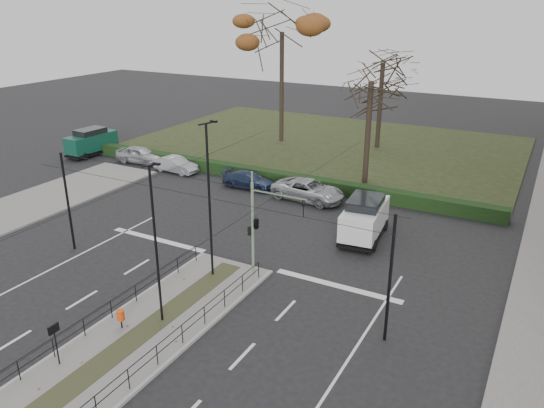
{
  "coord_description": "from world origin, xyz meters",
  "views": [
    {
      "loc": [
        14.61,
        -17.65,
        13.99
      ],
      "look_at": [
        1.15,
        7.16,
        3.11
      ],
      "focal_mm": 35.0,
      "sensor_mm": 36.0,
      "label": 1
    }
  ],
  "objects_px": {
    "litter_bin": "(121,315)",
    "parked_car_second": "(176,165)",
    "parked_car_fourth": "(308,190)",
    "bare_tree_near": "(371,89)",
    "green_van": "(91,141)",
    "rust_tree": "(282,32)",
    "bare_tree_center": "(383,69)",
    "info_panel": "(54,333)",
    "streetlamp_median_far": "(210,200)",
    "white_van": "(365,217)",
    "parked_car_third": "(249,180)",
    "traffic_light": "(258,222)",
    "streetlamp_median_near": "(156,244)",
    "parked_car_first": "(140,155)"
  },
  "relations": [
    {
      "from": "white_van",
      "to": "bare_tree_near",
      "type": "relative_size",
      "value": 0.49
    },
    {
      "from": "litter_bin",
      "to": "bare_tree_center",
      "type": "height_order",
      "value": "bare_tree_center"
    },
    {
      "from": "streetlamp_median_far",
      "to": "white_van",
      "type": "distance_m",
      "value": 10.79
    },
    {
      "from": "streetlamp_median_near",
      "to": "parked_car_third",
      "type": "bearing_deg",
      "value": 108.7
    },
    {
      "from": "green_van",
      "to": "rust_tree",
      "type": "distance_m",
      "value": 21.42
    },
    {
      "from": "parked_car_third",
      "to": "bare_tree_near",
      "type": "distance_m",
      "value": 11.74
    },
    {
      "from": "bare_tree_center",
      "to": "bare_tree_near",
      "type": "xyz_separation_m",
      "value": [
        2.62,
        -11.25,
        -0.18
      ]
    },
    {
      "from": "litter_bin",
      "to": "parked_car_fourth",
      "type": "height_order",
      "value": "parked_car_fourth"
    },
    {
      "from": "parked_car_second",
      "to": "bare_tree_near",
      "type": "xyz_separation_m",
      "value": [
        15.45,
        4.89,
        6.95
      ]
    },
    {
      "from": "info_panel",
      "to": "streetlamp_median_far",
      "type": "distance_m",
      "value": 9.76
    },
    {
      "from": "streetlamp_median_near",
      "to": "bare_tree_near",
      "type": "bearing_deg",
      "value": 86.21
    },
    {
      "from": "info_panel",
      "to": "streetlamp_median_far",
      "type": "height_order",
      "value": "streetlamp_median_far"
    },
    {
      "from": "traffic_light",
      "to": "litter_bin",
      "type": "xyz_separation_m",
      "value": [
        -2.8,
        -7.5,
        -2.33
      ]
    },
    {
      "from": "parked_car_second",
      "to": "bare_tree_center",
      "type": "distance_m",
      "value": 21.82
    },
    {
      "from": "traffic_light",
      "to": "bare_tree_near",
      "type": "xyz_separation_m",
      "value": [
        -0.01,
        17.48,
        4.52
      ]
    },
    {
      "from": "parked_car_first",
      "to": "parked_car_third",
      "type": "relative_size",
      "value": 1.03
    },
    {
      "from": "streetlamp_median_near",
      "to": "rust_tree",
      "type": "height_order",
      "value": "rust_tree"
    },
    {
      "from": "streetlamp_median_near",
      "to": "bare_tree_center",
      "type": "distance_m",
      "value": 35.09
    },
    {
      "from": "litter_bin",
      "to": "white_van",
      "type": "height_order",
      "value": "white_van"
    },
    {
      "from": "parked_car_fourth",
      "to": "parked_car_third",
      "type": "bearing_deg",
      "value": 91.29
    },
    {
      "from": "streetlamp_median_far",
      "to": "bare_tree_center",
      "type": "relative_size",
      "value": 0.77
    },
    {
      "from": "streetlamp_median_near",
      "to": "bare_tree_near",
      "type": "height_order",
      "value": "bare_tree_near"
    },
    {
      "from": "parked_car_second",
      "to": "bare_tree_near",
      "type": "height_order",
      "value": "bare_tree_near"
    },
    {
      "from": "parked_car_second",
      "to": "white_van",
      "type": "bearing_deg",
      "value": -102.15
    },
    {
      "from": "streetlamp_median_near",
      "to": "parked_car_second",
      "type": "height_order",
      "value": "streetlamp_median_near"
    },
    {
      "from": "bare_tree_near",
      "to": "info_panel",
      "type": "bearing_deg",
      "value": -96.54
    },
    {
      "from": "info_panel",
      "to": "bare_tree_center",
      "type": "relative_size",
      "value": 0.17
    },
    {
      "from": "white_van",
      "to": "bare_tree_near",
      "type": "bearing_deg",
      "value": 108.8
    },
    {
      "from": "parked_car_second",
      "to": "parked_car_fourth",
      "type": "distance_m",
      "value": 13.01
    },
    {
      "from": "litter_bin",
      "to": "parked_car_second",
      "type": "xyz_separation_m",
      "value": [
        -12.66,
        20.09,
        -0.1
      ]
    },
    {
      "from": "streetlamp_median_far",
      "to": "rust_tree",
      "type": "relative_size",
      "value": 0.59
    },
    {
      "from": "info_panel",
      "to": "parked_car_second",
      "type": "relative_size",
      "value": 0.46
    },
    {
      "from": "white_van",
      "to": "parked_car_second",
      "type": "bearing_deg",
      "value": 164.64
    },
    {
      "from": "litter_bin",
      "to": "bare_tree_center",
      "type": "distance_m",
      "value": 36.9
    },
    {
      "from": "litter_bin",
      "to": "parked_car_second",
      "type": "distance_m",
      "value": 23.75
    },
    {
      "from": "parked_car_third",
      "to": "parked_car_fourth",
      "type": "relative_size",
      "value": 0.8
    },
    {
      "from": "parked_car_second",
      "to": "green_van",
      "type": "relative_size",
      "value": 0.78
    },
    {
      "from": "green_van",
      "to": "rust_tree",
      "type": "height_order",
      "value": "rust_tree"
    },
    {
      "from": "parked_car_first",
      "to": "bare_tree_center",
      "type": "xyz_separation_m",
      "value": [
        17.47,
        15.45,
        7.03
      ]
    },
    {
      "from": "litter_bin",
      "to": "streetlamp_median_far",
      "type": "relative_size",
      "value": 0.11
    },
    {
      "from": "litter_bin",
      "to": "white_van",
      "type": "relative_size",
      "value": 0.17
    },
    {
      "from": "parked_car_first",
      "to": "green_van",
      "type": "bearing_deg",
      "value": 85.29
    },
    {
      "from": "streetlamp_median_far",
      "to": "green_van",
      "type": "xyz_separation_m",
      "value": [
        -24.03,
        14.56,
        -3.12
      ]
    },
    {
      "from": "parked_car_first",
      "to": "white_van",
      "type": "height_order",
      "value": "white_van"
    },
    {
      "from": "bare_tree_near",
      "to": "parked_car_fourth",
      "type": "bearing_deg",
      "value": -113.58
    },
    {
      "from": "streetlamp_median_near",
      "to": "streetlamp_median_far",
      "type": "bearing_deg",
      "value": 95.33
    },
    {
      "from": "parked_car_third",
      "to": "rust_tree",
      "type": "distance_m",
      "value": 18.39
    },
    {
      "from": "info_panel",
      "to": "parked_car_fourth",
      "type": "relative_size",
      "value": 0.34
    },
    {
      "from": "info_panel",
      "to": "parked_car_first",
      "type": "xyz_separation_m",
      "value": [
        -16.87,
        23.91,
        -0.83
      ]
    },
    {
      "from": "parked_car_fourth",
      "to": "bare_tree_near",
      "type": "xyz_separation_m",
      "value": [
        2.47,
        5.65,
        6.86
      ]
    }
  ]
}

